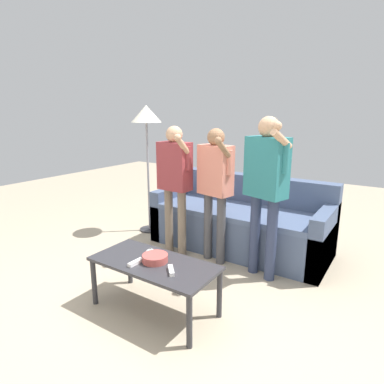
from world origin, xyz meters
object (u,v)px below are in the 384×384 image
(couch, at_px, (240,223))
(player_right, at_px, (266,179))
(player_center, at_px, (215,180))
(floor_lamp, at_px, (146,121))
(game_remote_nunchuk, at_px, (150,252))
(player_left, at_px, (175,176))
(game_remote_wand_near, at_px, (136,262))
(snack_bowl, at_px, (155,258))
(game_remote_wand_far, at_px, (158,259))
(coffee_table, at_px, (154,268))
(game_remote_wand_spare, at_px, (171,270))

(couch, relative_size, player_right, 1.32)
(player_center, bearing_deg, floor_lamp, 164.58)
(game_remote_nunchuk, distance_m, player_left, 1.11)
(floor_lamp, distance_m, game_remote_wand_near, 2.23)
(couch, xyz_separation_m, floor_lamp, (-1.31, -0.17, 1.20))
(player_left, xyz_separation_m, player_center, (0.47, 0.09, -0.01))
(snack_bowl, bearing_deg, game_remote_nunchuk, 147.08)
(couch, height_order, player_right, player_right)
(couch, height_order, floor_lamp, floor_lamp)
(player_left, height_order, game_remote_wand_near, player_left)
(game_remote_nunchuk, xyz_separation_m, game_remote_wand_far, (0.13, -0.05, -0.01))
(coffee_table, relative_size, game_remote_wand_far, 7.34)
(game_remote_nunchuk, distance_m, game_remote_wand_far, 0.14)
(game_remote_wand_far, bearing_deg, couch, 89.89)
(floor_lamp, height_order, game_remote_wand_near, floor_lamp)
(snack_bowl, relative_size, game_remote_wand_near, 1.44)
(game_remote_nunchuk, bearing_deg, coffee_table, -37.36)
(coffee_table, distance_m, snack_bowl, 0.09)
(game_remote_wand_far, bearing_deg, player_left, 119.39)
(couch, distance_m, snack_bowl, 1.60)
(couch, bearing_deg, floor_lamp, -172.81)
(couch, relative_size, game_remote_wand_far, 14.57)
(player_center, xyz_separation_m, game_remote_wand_spare, (0.29, -1.16, -0.47))
(couch, distance_m, coffee_table, 1.61)
(snack_bowl, distance_m, floor_lamp, 2.20)
(player_right, bearing_deg, player_left, -177.39)
(couch, height_order, player_center, player_center)
(game_remote_nunchuk, bearing_deg, player_center, 86.58)
(coffee_table, bearing_deg, game_remote_nunchuk, 142.64)
(couch, distance_m, player_center, 0.79)
(floor_lamp, distance_m, game_remote_wand_far, 2.19)
(floor_lamp, height_order, player_center, floor_lamp)
(floor_lamp, xyz_separation_m, game_remote_wand_near, (1.21, -1.55, -1.05))
(snack_bowl, xyz_separation_m, game_remote_wand_near, (-0.10, -0.12, -0.01))
(coffee_table, relative_size, game_remote_wand_spare, 7.93)
(snack_bowl, height_order, game_remote_wand_spare, snack_bowl)
(couch, bearing_deg, game_remote_nunchuk, -95.20)
(player_left, relative_size, game_remote_wand_near, 10.11)
(coffee_table, xyz_separation_m, game_remote_wand_far, (0.01, 0.04, 0.07))
(player_center, bearing_deg, player_right, -3.73)
(floor_lamp, relative_size, game_remote_wand_spare, 12.88)
(game_remote_nunchuk, relative_size, game_remote_wand_near, 0.60)
(coffee_table, relative_size, player_center, 0.72)
(couch, height_order, player_left, player_left)
(snack_bowl, relative_size, game_remote_nunchuk, 2.39)
(game_remote_nunchuk, distance_m, game_remote_wand_near, 0.21)
(game_remote_wand_spare, bearing_deg, game_remote_wand_near, -171.17)
(snack_bowl, height_order, player_center, player_center)
(floor_lamp, height_order, game_remote_wand_spare, floor_lamp)
(coffee_table, relative_size, snack_bowl, 5.01)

